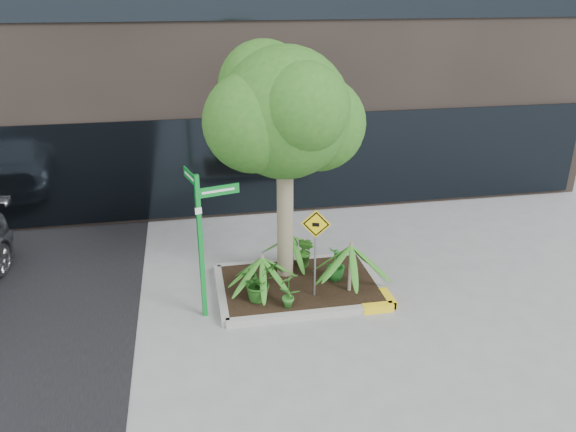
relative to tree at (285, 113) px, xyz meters
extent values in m
plane|color=gray|center=(0.01, -0.80, -3.55)|extent=(80.00, 80.00, 0.00)
cube|color=#9E9E99|center=(0.21, 0.60, -3.47)|extent=(3.20, 0.15, 0.15)
cube|color=#9E9E99|center=(0.21, -1.60, -3.47)|extent=(3.20, 0.15, 0.15)
cube|color=#9E9E99|center=(-1.39, -0.50, -3.47)|extent=(0.15, 2.20, 0.15)
cube|color=#9E9E99|center=(1.81, -0.50, -3.47)|extent=(0.15, 2.20, 0.15)
cube|color=yellow|center=(1.51, -1.60, -3.47)|extent=(0.60, 0.17, 0.15)
cube|color=black|center=(0.21, -0.50, -3.43)|extent=(3.05, 2.05, 0.06)
cylinder|color=gray|center=(0.00, -0.02, -1.98)|extent=(0.33, 0.33, 3.14)
cylinder|color=gray|center=(0.11, -0.02, -0.83)|extent=(0.59, 0.17, 1.02)
sphere|color=#25611B|center=(0.00, -0.02, 0.00)|extent=(2.51, 2.51, 2.51)
sphere|color=#25611B|center=(0.73, 0.30, -0.31)|extent=(1.88, 1.88, 1.88)
sphere|color=#25611B|center=(-0.63, -0.23, -0.10)|extent=(1.88, 1.88, 1.88)
sphere|color=#25611B|center=(0.21, -0.64, 0.21)|extent=(1.67, 1.67, 1.67)
sphere|color=#25611B|center=(-0.31, 0.51, 0.42)|extent=(1.78, 1.78, 1.78)
cylinder|color=gray|center=(1.13, -0.96, -2.87)|extent=(0.07, 0.07, 1.05)
cylinder|color=gray|center=(-0.58, -0.73, -2.99)|extent=(0.07, 0.07, 0.82)
cylinder|color=gray|center=(0.22, 0.35, -3.04)|extent=(0.07, 0.07, 0.71)
imported|color=#215718|center=(-0.70, -0.97, -3.01)|extent=(0.97, 0.97, 0.77)
imported|color=#1F6A22|center=(0.97, -0.47, -3.05)|extent=(0.45, 0.45, 0.70)
imported|color=#2B6D22|center=(-0.18, -1.35, -3.03)|extent=(0.52, 0.52, 0.74)
imported|color=#2D691E|center=(0.47, 0.18, -3.04)|extent=(0.56, 0.56, 0.72)
cube|color=#0C8A2A|center=(-1.74, -1.12, -2.15)|extent=(0.10, 0.10, 2.80)
cube|color=#0C8A2A|center=(-1.37, -1.02, -1.10)|extent=(0.76, 0.22, 0.18)
cube|color=#0C8A2A|center=(-1.84, -0.75, -0.90)|extent=(0.22, 0.76, 0.18)
cube|color=white|center=(-1.37, -1.04, -1.10)|extent=(0.58, 0.16, 0.04)
cube|color=white|center=(-1.85, -0.75, -0.90)|extent=(0.16, 0.58, 0.04)
cube|color=white|center=(-1.74, -1.17, -1.40)|extent=(0.12, 0.03, 0.12)
cylinder|color=slate|center=(0.40, -1.03, -2.57)|extent=(0.05, 0.05, 1.66)
cube|color=yellow|center=(0.40, -1.04, -1.87)|extent=(0.54, 0.18, 0.56)
cube|color=black|center=(0.40, -1.05, -1.87)|extent=(0.47, 0.15, 0.49)
cube|color=yellow|center=(0.40, -1.06, -1.87)|extent=(0.40, 0.13, 0.42)
cube|color=black|center=(0.39, -1.06, -1.88)|extent=(0.13, 0.04, 0.07)
camera|label=1|loc=(-1.88, -10.34, 2.25)|focal=35.00mm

